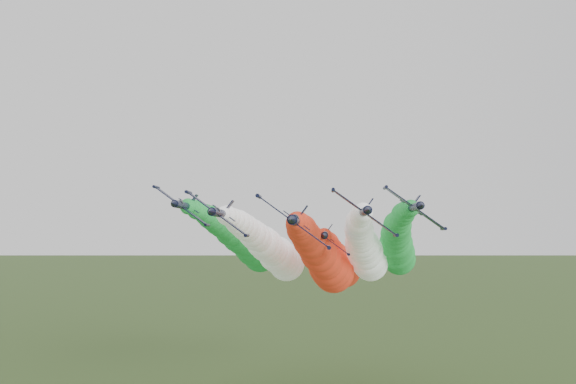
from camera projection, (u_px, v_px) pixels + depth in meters
The scene contains 6 objects.
jet_lead at pixel (324, 260), 111.90m from camera, with size 14.98×71.95×17.97m.
jet_inner_left at pixel (272, 250), 123.66m from camera, with size 14.75×71.71×17.74m.
jet_inner_right at pixel (365, 250), 119.92m from camera, with size 14.53×71.49×17.52m.
jet_outer_left at pixel (244, 242), 134.44m from camera, with size 14.90×71.87×17.89m.
jet_outer_right at pixel (398, 245), 126.50m from camera, with size 14.48×71.44×17.47m.
jet_trail at pixel (338, 261), 140.23m from camera, with size 14.67×71.64×17.67m.
Camera 1 is at (5.69, -76.77, 37.74)m, focal length 35.00 mm.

